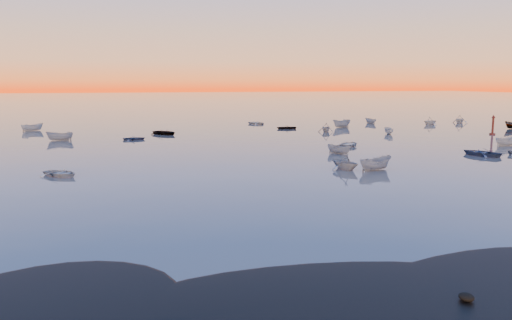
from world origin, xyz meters
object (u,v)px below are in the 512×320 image
object	(u,v)px
boat_near_left	(61,176)
boat_near_right	(345,169)
boat_near_center	(375,170)
channel_marker	(493,126)

from	to	relation	value
boat_near_left	boat_near_right	bearing A→B (deg)	-54.61
boat_near_center	channel_marker	distance (m)	44.22
boat_near_right	boat_near_left	bearing A→B (deg)	-31.32
boat_near_center	channel_marker	world-z (taller)	channel_marker
channel_marker	boat_near_left	bearing A→B (deg)	-162.74
boat_near_right	boat_near_center	bearing A→B (deg)	133.77
boat_near_left	boat_near_center	bearing A→B (deg)	-56.05
channel_marker	boat_near_right	bearing A→B (deg)	-147.74
boat_near_left	boat_near_center	size ratio (longest dim) A/B	0.94
boat_near_center	boat_near_right	size ratio (longest dim) A/B	1.13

